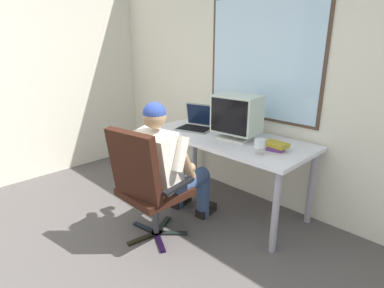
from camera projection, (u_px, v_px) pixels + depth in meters
wall_rear at (275, 70)px, 3.00m from camera, size 4.82×0.08×2.75m
desk at (227, 145)px, 3.07m from camera, size 1.64×0.76×0.75m
office_chair at (145, 181)px, 2.52m from camera, size 0.63×0.58×1.01m
person_seated at (167, 165)px, 2.71m from camera, size 0.58×0.84×1.19m
crt_monitor at (237, 115)px, 2.90m from camera, size 0.44×0.33×0.42m
laptop at (198, 122)px, 3.31m from camera, size 0.42×0.39×0.25m
wine_glass at (260, 144)px, 2.53m from camera, size 0.09×0.09×0.13m
book_stack at (276, 146)px, 2.65m from camera, size 0.21×0.14×0.07m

